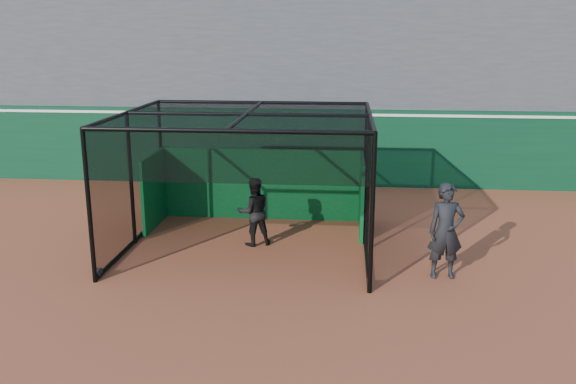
{
  "coord_description": "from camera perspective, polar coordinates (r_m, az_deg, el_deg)",
  "views": [
    {
      "loc": [
        1.48,
        -11.19,
        4.85
      ],
      "look_at": [
        0.22,
        2.0,
        1.4
      ],
      "focal_mm": 38.0,
      "sensor_mm": 36.0,
      "label": 1
    }
  ],
  "objects": [
    {
      "name": "grandstand",
      "position": [
        23.51,
        1.9,
        13.69
      ],
      "size": [
        50.0,
        7.85,
        8.95
      ],
      "color": "#4C4C4F",
      "rests_on": "ground"
    },
    {
      "name": "batting_cage",
      "position": [
        13.98,
        -3.81,
        0.92
      ],
      "size": [
        5.58,
        4.87,
        3.11
      ],
      "color": "black",
      "rests_on": "ground"
    },
    {
      "name": "on_deck_player",
      "position": [
        12.72,
        14.55,
        -3.58
      ],
      "size": [
        0.76,
        0.54,
        1.98
      ],
      "color": "black",
      "rests_on": "ground"
    },
    {
      "name": "batter",
      "position": [
        14.29,
        -3.21,
        -1.85
      ],
      "size": [
        0.96,
        0.87,
        1.62
      ],
      "primitive_type": "imported",
      "rotation": [
        0.0,
        0.0,
        3.54
      ],
      "color": "black",
      "rests_on": "ground"
    },
    {
      "name": "outfield_wall",
      "position": [
        20.06,
        1.14,
        4.37
      ],
      "size": [
        50.0,
        0.5,
        2.5
      ],
      "color": "#0A3A1F",
      "rests_on": "ground"
    },
    {
      "name": "ground",
      "position": [
        12.28,
        -1.93,
        -8.67
      ],
      "size": [
        120.0,
        120.0,
        0.0
      ],
      "primitive_type": "plane",
      "color": "#994A2C",
      "rests_on": "ground"
    }
  ]
}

